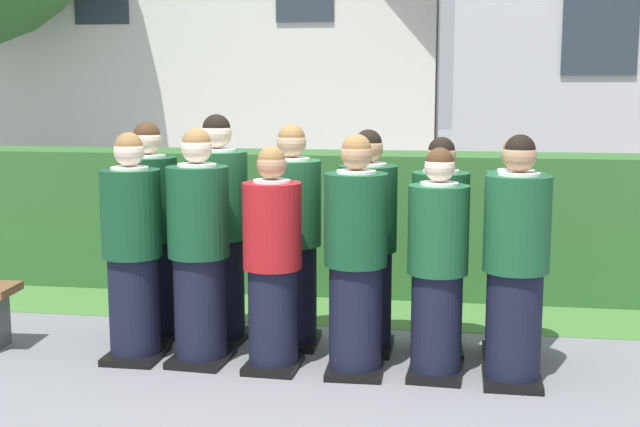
{
  "coord_description": "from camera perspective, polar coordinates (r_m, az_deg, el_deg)",
  "views": [
    {
      "loc": [
        0.91,
        -5.49,
        1.96
      ],
      "look_at": [
        0.0,
        0.25,
        1.05
      ],
      "focal_mm": 47.14,
      "sensor_mm": 36.0,
      "label": 1
    }
  ],
  "objects": [
    {
      "name": "student_in_red_blazer",
      "position": [
        5.73,
        -3.24,
        -3.48
      ],
      "size": [
        0.4,
        0.49,
        1.54
      ],
      "color": "black",
      "rests_on": "ground"
    },
    {
      "name": "student_rear_row_0",
      "position": [
        6.53,
        -11.46,
        -1.55
      ],
      "size": [
        0.43,
        0.53,
        1.67
      ],
      "color": "black",
      "rests_on": "ground"
    },
    {
      "name": "student_rear_row_5",
      "position": [
        6.1,
        12.95,
        -2.69
      ],
      "size": [
        0.41,
        0.46,
        1.59
      ],
      "color": "black",
      "rests_on": "ground"
    },
    {
      "name": "student_front_row_0",
      "position": [
        6.06,
        -12.61,
        -2.62
      ],
      "size": [
        0.42,
        0.47,
        1.62
      ],
      "color": "black",
      "rests_on": "ground"
    },
    {
      "name": "student_front_row_3",
      "position": [
        5.64,
        2.44,
        -3.25
      ],
      "size": [
        0.42,
        0.47,
        1.63
      ],
      "color": "black",
      "rests_on": "ground"
    },
    {
      "name": "student_front_row_4",
      "position": [
        5.62,
        7.98,
        -3.79
      ],
      "size": [
        0.4,
        0.46,
        1.54
      ],
      "color": "black",
      "rests_on": "ground"
    },
    {
      "name": "ground_plane",
      "position": [
        5.9,
        -0.39,
        -10.51
      ],
      "size": [
        60.0,
        60.0,
        0.0
      ],
      "primitive_type": "plane",
      "color": "slate"
    },
    {
      "name": "student_rear_row_4",
      "position": [
        6.11,
        8.1,
        -2.59
      ],
      "size": [
        0.41,
        0.51,
        1.58
      ],
      "color": "black",
      "rests_on": "ground"
    },
    {
      "name": "student_front_row_5",
      "position": [
        5.58,
        13.14,
        -3.56
      ],
      "size": [
        0.43,
        0.47,
        1.64
      ],
      "color": "black",
      "rests_on": "ground"
    },
    {
      "name": "student_rear_row_3",
      "position": [
        6.12,
        3.24,
        -2.27
      ],
      "size": [
        0.42,
        0.51,
        1.63
      ],
      "color": "black",
      "rests_on": "ground"
    },
    {
      "name": "hedge",
      "position": [
        7.92,
        2.28,
        -0.59
      ],
      "size": [
        8.54,
        0.7,
        1.31
      ],
      "color": "#33662D",
      "rests_on": "ground"
    },
    {
      "name": "student_rear_row_1",
      "position": [
        6.38,
        -6.91,
        -1.42
      ],
      "size": [
        0.45,
        0.53,
        1.73
      ],
      "color": "black",
      "rests_on": "ground"
    },
    {
      "name": "student_rear_row_2",
      "position": [
        6.24,
        -1.91,
        -1.9
      ],
      "size": [
        0.43,
        0.52,
        1.66
      ],
      "color": "black",
      "rests_on": "ground"
    },
    {
      "name": "student_front_row_1",
      "position": [
        5.91,
        -8.22,
        -2.64
      ],
      "size": [
        0.43,
        0.5,
        1.65
      ],
      "color": "black",
      "rests_on": "ground"
    },
    {
      "name": "lawn_strip",
      "position": [
        7.29,
        1.51,
        -6.67
      ],
      "size": [
        8.54,
        0.9,
        0.01
      ],
      "primitive_type": "cube",
      "color": "#477A38",
      "rests_on": "ground"
    }
  ]
}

